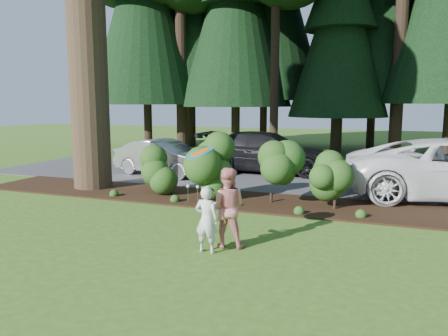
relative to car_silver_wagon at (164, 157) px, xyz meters
name	(u,v)px	position (x,y,z in m)	size (l,w,h in m)	color
ground	(167,229)	(3.57, -6.54, -0.73)	(80.00, 80.00, 0.00)	#335518
mulch_bed	(219,199)	(3.57, -3.29, -0.70)	(16.00, 2.50, 0.05)	black
driveway	(258,177)	(3.57, 0.96, -0.71)	(22.00, 6.00, 0.03)	#38383A
shrub_row	(242,175)	(4.34, -3.40, 0.08)	(6.53, 1.60, 1.61)	#1F4916
lily_cluster	(198,188)	(3.27, -4.14, -0.23)	(0.69, 0.09, 0.57)	#1F4916
car_silver_wagon	(164,157)	(0.00, 0.00, 0.00)	(1.47, 4.22, 1.39)	silver
car_dark_suv	(267,152)	(3.62, 2.12, 0.13)	(2.31, 5.68, 1.65)	black
child	(207,220)	(5.04, -7.69, -0.08)	(0.47, 0.31, 1.29)	silver
adult	(227,207)	(5.28, -7.22, 0.08)	(0.78, 0.61, 1.60)	red
frisbee	(200,153)	(4.78, -7.38, 1.17)	(0.58, 0.55, 0.31)	#187884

